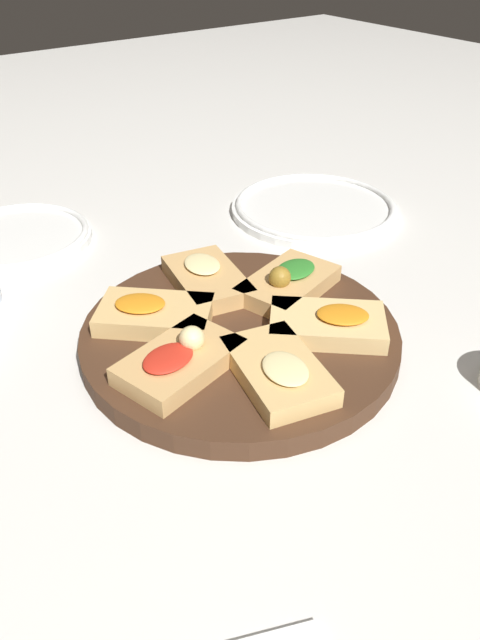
# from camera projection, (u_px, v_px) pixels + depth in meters

# --- Properties ---
(ground_plane) EXTENTS (3.00, 3.00, 0.00)m
(ground_plane) POSITION_uv_depth(u_px,v_px,m) (240.00, 345.00, 0.63)
(ground_plane) COLOR silver
(serving_board) EXTENTS (0.31, 0.31, 0.02)m
(serving_board) POSITION_uv_depth(u_px,v_px,m) (240.00, 336.00, 0.62)
(serving_board) COLOR #422819
(serving_board) RESTS_ON ground_plane
(focaccia_slice_0) EXTENTS (0.09, 0.12, 0.02)m
(focaccia_slice_0) POSITION_uv_depth(u_px,v_px,m) (207.00, 278.00, 0.67)
(focaccia_slice_0) COLOR tan
(focaccia_slice_0) RESTS_ON serving_board
(focaccia_slice_1) EXTENTS (0.13, 0.12, 0.02)m
(focaccia_slice_1) POSITION_uv_depth(u_px,v_px,m) (154.00, 314.00, 0.62)
(focaccia_slice_1) COLOR tan
(focaccia_slice_1) RESTS_ON serving_board
(focaccia_slice_2) EXTENTS (0.12, 0.09, 0.04)m
(focaccia_slice_2) POSITION_uv_depth(u_px,v_px,m) (180.00, 360.00, 0.55)
(focaccia_slice_2) COLOR tan
(focaccia_slice_2) RESTS_ON serving_board
(focaccia_slice_3) EXTENTS (0.09, 0.12, 0.02)m
(focaccia_slice_3) POSITION_uv_depth(u_px,v_px,m) (278.00, 370.00, 0.54)
(focaccia_slice_3) COLOR tan
(focaccia_slice_3) RESTS_ON serving_board
(focaccia_slice_4) EXTENTS (0.13, 0.12, 0.02)m
(focaccia_slice_4) POSITION_uv_depth(u_px,v_px,m) (329.00, 324.00, 0.60)
(focaccia_slice_4) COLOR #DBB775
(focaccia_slice_4) RESTS_ON serving_board
(focaccia_slice_5) EXTENTS (0.13, 0.10, 0.04)m
(focaccia_slice_5) POSITION_uv_depth(u_px,v_px,m) (288.00, 283.00, 0.66)
(focaccia_slice_5) COLOR tan
(focaccia_slice_5) RESTS_ON serving_board
(plate_left) EXTENTS (0.19, 0.19, 0.02)m
(plate_left) POSITION_uv_depth(u_px,v_px,m) (17.00, 237.00, 0.81)
(plate_left) COLOR white
(plate_left) RESTS_ON ground_plane
(plate_right) EXTENTS (0.24, 0.24, 0.02)m
(plate_right) POSITION_uv_depth(u_px,v_px,m) (315.00, 207.00, 0.88)
(plate_right) COLOR white
(plate_right) RESTS_ON ground_plane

